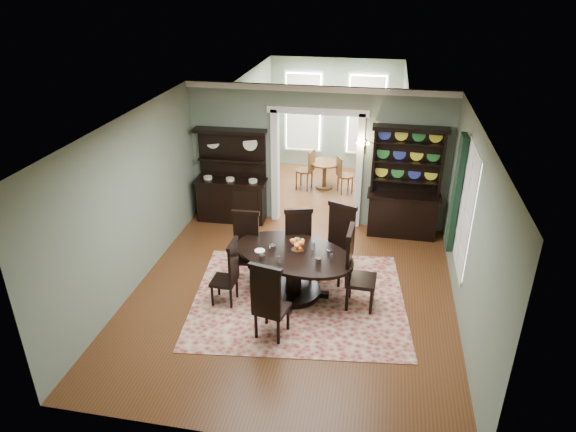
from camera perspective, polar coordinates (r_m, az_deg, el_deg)
name	(u,v)px	position (r m, az deg, el deg)	size (l,w,h in m)	color
room	(292,213)	(8.17, 0.42, 0.32)	(5.51, 6.01, 3.01)	#5F3019
parlor	(331,124)	(13.30, 4.75, 10.17)	(3.51, 3.50, 3.01)	#5F3019
doorway_trim	(317,152)	(10.86, 3.25, 7.15)	(2.08, 0.25, 2.57)	white
right_window	(461,202)	(8.96, 18.68, 1.45)	(0.15, 1.47, 2.12)	white
wall_sconce	(363,144)	(10.56, 8.33, 7.91)	(0.27, 0.21, 0.21)	gold
rug	(299,298)	(8.88, 1.22, -9.14)	(3.55, 3.01, 0.01)	maroon
dining_table	(294,265)	(8.68, 0.64, -5.51)	(2.47, 2.47, 0.83)	black
centerpiece	(298,247)	(8.58, 1.14, -3.50)	(1.35, 0.87, 0.22)	silver
chair_far_left	(246,244)	(9.15, -4.74, -3.14)	(0.50, 0.47, 1.29)	black
chair_far_mid	(299,243)	(9.12, 1.20, -3.00)	(0.60, 0.58, 1.33)	black
chair_far_right	(339,240)	(9.16, 5.64, -2.65)	(0.67, 0.66, 1.42)	black
chair_end_left	(229,271)	(8.51, -6.56, -6.11)	(0.42, 0.45, 1.17)	black
chair_end_right	(355,267)	(8.40, 7.42, -5.61)	(0.52, 0.55, 1.42)	black
chair_near	(269,300)	(7.64, -2.18, -9.31)	(0.58, 0.56, 1.34)	black
sideboard	(232,189)	(11.33, -6.26, 2.98)	(1.58, 0.61, 2.06)	black
welsh_dresser	(404,197)	(10.84, 12.74, 2.07)	(1.49, 0.55, 2.32)	black
parlor_table	(325,171)	(13.05, 4.08, 4.99)	(0.76, 0.76, 0.70)	#553118
parlor_chair_left	(307,169)	(12.94, 2.13, 5.29)	(0.47, 0.45, 1.03)	#553118
parlor_chair_right	(343,174)	(12.79, 6.13, 4.68)	(0.45, 0.45, 0.94)	#553118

